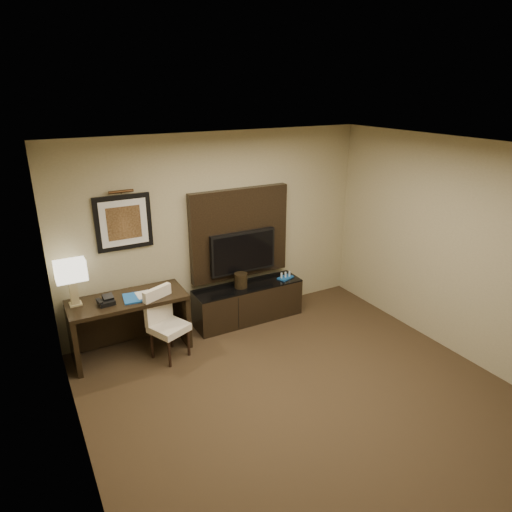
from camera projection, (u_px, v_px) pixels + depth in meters
floor at (320, 414)px, 4.83m from camera, size 4.50×5.00×0.01m
ceiling at (335, 155)px, 3.88m from camera, size 4.50×5.00×0.01m
wall_back at (218, 230)px, 6.40m from camera, size 4.50×0.01×2.70m
wall_left at (79, 363)px, 3.34m from camera, size 0.01×5.00×2.70m
wall_right at (480, 258)px, 5.37m from camera, size 0.01×5.00×2.70m
desk at (130, 325)px, 5.81m from camera, size 1.45×0.64×0.77m
credenza at (248, 302)px, 6.67m from camera, size 1.61×0.45×0.55m
tv_wall_panel at (239, 233)px, 6.52m from camera, size 1.50×0.12×1.30m
tv at (243, 252)px, 6.52m from camera, size 1.00×0.08×0.60m
artwork at (124, 222)px, 5.69m from camera, size 0.70×0.04×0.70m
picture_light at (121, 192)px, 5.52m from camera, size 0.04×0.04×0.30m
desk_chair at (169, 327)px, 5.70m from camera, size 0.56×0.59×0.84m
table_lamp at (72, 283)px, 5.41m from camera, size 0.37×0.23×0.58m
desk_phone at (106, 301)px, 5.50m from camera, size 0.20×0.18×0.09m
blue_folder at (133, 298)px, 5.66m from camera, size 0.27×0.33×0.02m
book at (136, 289)px, 5.65m from camera, size 0.18×0.02×0.24m
ice_bucket at (241, 280)px, 6.48m from camera, size 0.20×0.20×0.21m
minibar_tray at (285, 276)px, 6.80m from camera, size 0.27×0.21×0.09m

